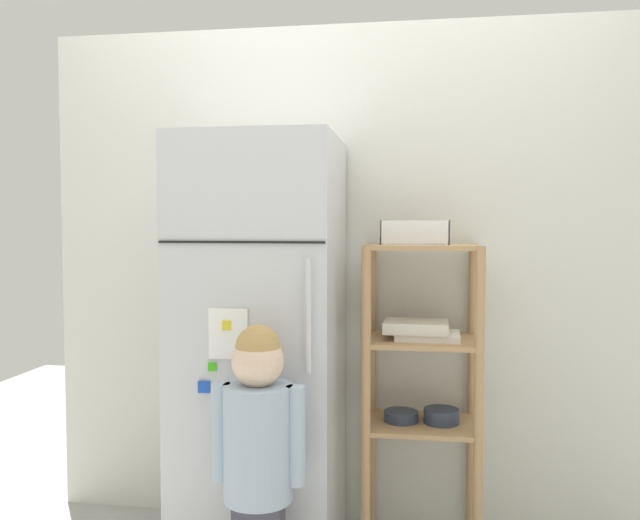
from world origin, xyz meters
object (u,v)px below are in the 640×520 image
refrigerator (261,348)px  pantry_shelf_unit (422,364)px  fruit_bin (417,234)px  child_standing (258,441)px

refrigerator → pantry_shelf_unit: (0.61, 0.11, -0.07)m
fruit_bin → pantry_shelf_unit: bearing=-1.4°
refrigerator → fruit_bin: size_ratio=6.18×
refrigerator → fruit_bin: (0.58, 0.11, 0.43)m
refrigerator → pantry_shelf_unit: refrigerator is taller
pantry_shelf_unit → fruit_bin: 0.50m
child_standing → pantry_shelf_unit: bearing=45.4°
fruit_bin → refrigerator: bearing=-169.0°
refrigerator → fruit_bin: bearing=11.0°
child_standing → pantry_shelf_unit: pantry_shelf_unit is taller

